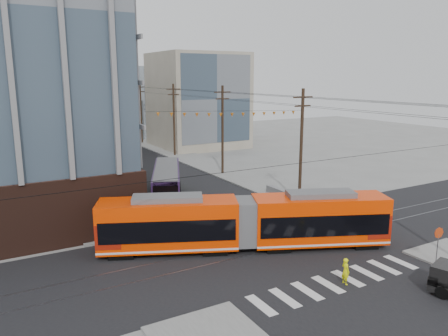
{
  "coord_description": "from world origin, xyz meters",
  "views": [
    {
      "loc": [
        -17.99,
        -20.61,
        12.07
      ],
      "look_at": [
        -0.61,
        9.74,
        4.71
      ],
      "focal_mm": 35.0,
      "sensor_mm": 36.0,
      "label": 1
    }
  ],
  "objects": [
    {
      "name": "stop_sign",
      "position": [
        7.15,
        -4.47,
        1.22
      ],
      "size": [
        0.84,
        0.84,
        2.44
      ],
      "primitive_type": null,
      "rotation": [
        0.0,
        0.0,
        -0.14
      ],
      "color": "red",
      "rests_on": "ground"
    },
    {
      "name": "pedestrian",
      "position": [
        0.13,
        -3.41,
        0.81
      ],
      "size": [
        0.45,
        0.63,
        1.62
      ],
      "primitive_type": "imported",
      "rotation": [
        0.0,
        0.0,
        1.46
      ],
      "color": "#FBFE0B",
      "rests_on": "ground"
    },
    {
      "name": "city_bus",
      "position": [
        -1.93,
        18.93,
        1.66
      ],
      "size": [
        6.98,
        11.76,
        3.32
      ],
      "primitive_type": null,
      "rotation": [
        0.0,
        0.0,
        -0.41
      ],
      "color": "#331D4A",
      "rests_on": "ground"
    },
    {
      "name": "ground",
      "position": [
        0.0,
        0.0,
        0.0
      ],
      "size": [
        160.0,
        160.0,
        0.0
      ],
      "primitive_type": "plane",
      "color": "slate"
    },
    {
      "name": "jersey_barrier",
      "position": [
        8.3,
        13.64,
        0.43
      ],
      "size": [
        1.02,
        4.34,
        0.87
      ],
      "primitive_type": "cube",
      "rotation": [
        0.0,
        0.0,
        -0.01
      ],
      "color": "gray",
      "rests_on": "ground"
    },
    {
      "name": "bg_bldg_ne_near",
      "position": [
        16.0,
        48.0,
        8.0
      ],
      "size": [
        14.0,
        14.0,
        16.0
      ],
      "primitive_type": "cube",
      "color": "gray",
      "rests_on": "ground"
    },
    {
      "name": "streetcar",
      "position": [
        -2.1,
        4.13,
        1.96
      ],
      "size": [
        19.77,
        10.85,
        3.92
      ],
      "primitive_type": null,
      "rotation": [
        0.0,
        0.0,
        -0.42
      ],
      "color": "#F33400",
      "rests_on": "ground"
    },
    {
      "name": "parked_car_silver",
      "position": [
        -5.07,
        12.68,
        0.67
      ],
      "size": [
        1.85,
        4.2,
        1.34
      ],
      "primitive_type": "imported",
      "rotation": [
        0.0,
        0.0,
        3.03
      ],
      "color": "#989A9E",
      "rests_on": "ground"
    },
    {
      "name": "bg_bldg_ne_far",
      "position": [
        18.0,
        68.0,
        7.0
      ],
      "size": [
        16.0,
        16.0,
        14.0
      ],
      "primitive_type": "cube",
      "color": "#8C99A5",
      "rests_on": "ground"
    },
    {
      "name": "parked_car_grey",
      "position": [
        -5.67,
        21.83,
        0.61
      ],
      "size": [
        2.76,
        4.67,
        1.22
      ],
      "primitive_type": "imported",
      "rotation": [
        0.0,
        0.0,
        2.96
      ],
      "color": "#4C4C4D",
      "rests_on": "ground"
    },
    {
      "name": "utility_pole_far",
      "position": [
        8.5,
        56.0,
        5.5
      ],
      "size": [
        0.3,
        0.3,
        11.0
      ],
      "primitive_type": "cylinder",
      "color": "black",
      "rests_on": "ground"
    },
    {
      "name": "parked_car_white",
      "position": [
        -4.96,
        17.26,
        0.62
      ],
      "size": [
        3.27,
        4.63,
        1.24
      ],
      "primitive_type": "imported",
      "rotation": [
        0.0,
        0.0,
        2.74
      ],
      "color": "silver",
      "rests_on": "ground"
    }
  ]
}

